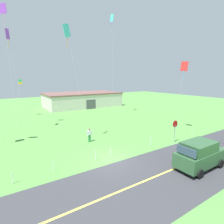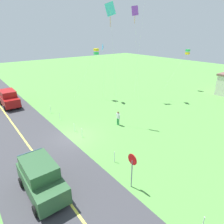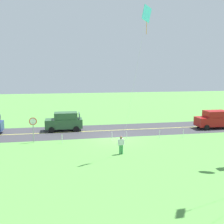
# 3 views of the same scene
# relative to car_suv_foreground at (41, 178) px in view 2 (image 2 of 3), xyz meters

# --- Properties ---
(ground_plane) EXTENTS (120.00, 120.00, 0.10)m
(ground_plane) POSITION_rel_car_suv_foreground_xyz_m (-5.31, 4.95, -1.20)
(ground_plane) COLOR #549342
(asphalt_road) EXTENTS (120.00, 7.00, 0.00)m
(asphalt_road) POSITION_rel_car_suv_foreground_xyz_m (-5.31, 0.95, -1.15)
(asphalt_road) COLOR #38383D
(asphalt_road) RESTS_ON ground
(road_centre_stripe) EXTENTS (120.00, 0.16, 0.00)m
(road_centre_stripe) POSITION_rel_car_suv_foreground_xyz_m (-5.31, 0.95, -1.15)
(road_centre_stripe) COLOR #E5E04C
(road_centre_stripe) RESTS_ON asphalt_road
(car_suv_foreground) EXTENTS (4.40, 2.12, 2.24)m
(car_suv_foreground) POSITION_rel_car_suv_foreground_xyz_m (0.00, 0.00, 0.00)
(car_suv_foreground) COLOR #2D5633
(car_suv_foreground) RESTS_ON ground
(car_parked_west_far) EXTENTS (4.40, 2.12, 2.24)m
(car_parked_west_far) POSITION_rel_car_suv_foreground_xyz_m (-18.61, 2.12, 0.00)
(car_parked_west_far) COLOR maroon
(car_parked_west_far) RESTS_ON ground
(stop_sign) EXTENTS (0.76, 0.08, 2.56)m
(stop_sign) POSITION_rel_car_suv_foreground_xyz_m (3.13, 4.85, 0.65)
(stop_sign) COLOR gray
(stop_sign) RESTS_ON ground
(person_adult_near) EXTENTS (0.58, 0.22, 1.60)m
(person_adult_near) POSITION_rel_car_suv_foreground_xyz_m (-4.78, 10.20, -0.29)
(person_adult_near) COLOR #338C4C
(person_adult_near) RESTS_ON ground
(kite_red_low) EXTENTS (2.48, 0.78, 12.43)m
(kite_red_low) POSITION_rel_car_suv_foreground_xyz_m (-6.69, 10.63, 10.32)
(kite_red_low) COLOR silver
(kite_red_low) RESTS_ON ground
(kite_green_far) EXTENTS (1.09, 0.83, 8.17)m
(kite_green_far) POSITION_rel_car_suv_foreground_xyz_m (-13.35, 14.38, 6.44)
(kite_green_far) COLOR silver
(kite_green_far) RESTS_ON ground
(kite_pink_drift) EXTENTS (2.43, 3.29, 7.41)m
(kite_pink_drift) POSITION_rel_car_suv_foreground_xyz_m (-14.60, 14.04, 5.81)
(kite_pink_drift) COLOR silver
(kite_pink_drift) RESTS_ON ground
(kite_orange_near) EXTENTS (1.43, 0.95, 12.98)m
(kite_orange_near) POSITION_rel_car_suv_foreground_xyz_m (-11.29, 18.38, 10.90)
(kite_orange_near) COLOR silver
(kite_orange_near) RESTS_ON ground
(kite_cyan_top) EXTENTS (2.27, 3.12, 6.90)m
(kite_cyan_top) POSITION_rel_car_suv_foreground_xyz_m (-9.30, 29.21, 5.30)
(kite_cyan_top) COLOR silver
(kite_cyan_top) RESTS_ON ground
(fence_post_0) EXTENTS (0.05, 0.05, 0.90)m
(fence_post_0) POSITION_rel_car_suv_foreground_xyz_m (-12.80, 5.65, -0.70)
(fence_post_0) COLOR silver
(fence_post_0) RESTS_ON ground
(fence_post_1) EXTENTS (0.05, 0.05, 0.90)m
(fence_post_1) POSITION_rel_car_suv_foreground_xyz_m (-10.05, 5.65, -0.70)
(fence_post_1) COLOR silver
(fence_post_1) RESTS_ON ground
(fence_post_2) EXTENTS (0.05, 0.05, 0.90)m
(fence_post_2) POSITION_rel_car_suv_foreground_xyz_m (-6.39, 5.65, -0.70)
(fence_post_2) COLOR silver
(fence_post_2) RESTS_ON ground
(fence_post_3) EXTENTS (0.05, 0.05, 0.90)m
(fence_post_3) POSITION_rel_car_suv_foreground_xyz_m (-4.82, 5.65, -0.70)
(fence_post_3) COLOR silver
(fence_post_3) RESTS_ON ground
(fence_post_4) EXTENTS (0.05, 0.05, 0.90)m
(fence_post_4) POSITION_rel_car_suv_foreground_xyz_m (0.30, 5.65, -0.70)
(fence_post_4) COLOR silver
(fence_post_4) RESTS_ON ground
(fence_post_5) EXTENTS (0.05, 0.05, 0.90)m
(fence_post_5) POSITION_rel_car_suv_foreground_xyz_m (0.28, 5.65, -0.70)
(fence_post_5) COLOR silver
(fence_post_5) RESTS_ON ground
(fence_post_6) EXTENTS (0.05, 0.05, 0.90)m
(fence_post_6) POSITION_rel_car_suv_foreground_xyz_m (7.71, 5.65, -0.70)
(fence_post_6) COLOR silver
(fence_post_6) RESTS_ON ground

